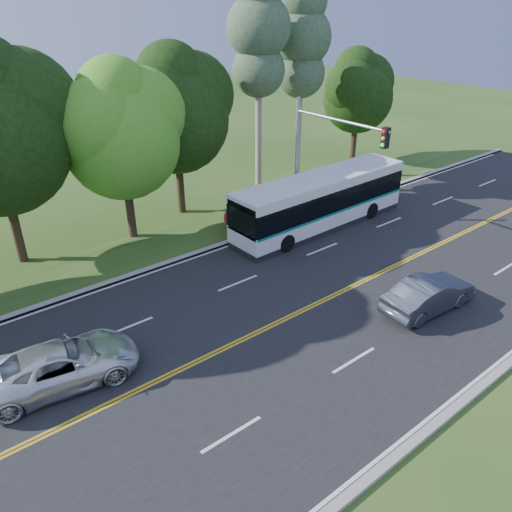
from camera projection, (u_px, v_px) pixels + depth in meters
ground at (298, 313)px, 20.77m from camera, size 120.00×120.00×0.00m
road at (298, 313)px, 20.76m from camera, size 60.00×14.00×0.02m
curb_north at (203, 251)px, 25.67m from camera, size 60.00×0.30×0.15m
curb_south at (452, 411)px, 15.80m from camera, size 60.00×0.30×0.15m
grass_verge at (184, 239)px, 26.96m from camera, size 60.00×4.00×0.10m
lane_markings at (296, 313)px, 20.71m from camera, size 57.60×13.82×0.00m
tree_row at (44, 117)px, 23.16m from camera, size 44.70×9.10×13.84m
bougainvillea_hedge at (293, 201)px, 30.04m from camera, size 9.50×2.25×1.50m
traffic_signal at (322, 148)px, 25.93m from camera, size 0.42×6.10×7.00m
transit_bus at (321, 202)px, 27.86m from camera, size 11.40×2.68×2.97m
sedan at (429, 295)px, 20.66m from camera, size 4.49×1.85×1.45m
suv at (61, 365)px, 16.75m from camera, size 5.49×3.13×1.44m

